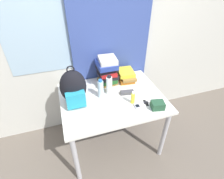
# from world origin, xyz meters

# --- Properties ---
(ground_plane) EXTENTS (12.00, 12.00, 0.00)m
(ground_plane) POSITION_xyz_m (0.00, 0.00, 0.00)
(ground_plane) COLOR #665B51
(wall_back) EXTENTS (6.00, 0.06, 2.50)m
(wall_back) POSITION_xyz_m (-0.00, 0.94, 1.25)
(wall_back) COLOR beige
(wall_back) RESTS_ON ground_plane
(curtain_blue) EXTENTS (0.93, 0.04, 2.50)m
(curtain_blue) POSITION_xyz_m (0.14, 0.89, 1.25)
(curtain_blue) COLOR #384C93
(curtain_blue) RESTS_ON ground_plane
(desk) EXTENTS (1.10, 0.86, 0.74)m
(desk) POSITION_xyz_m (0.00, 0.43, 0.65)
(desk) COLOR silver
(desk) RESTS_ON ground_plane
(backpack) EXTENTS (0.26, 0.26, 0.42)m
(backpack) POSITION_xyz_m (-0.39, 0.48, 0.91)
(backpack) COLOR black
(backpack) RESTS_ON desk
(book_stack_left) EXTENTS (0.23, 0.27, 0.33)m
(book_stack_left) POSITION_xyz_m (0.03, 0.71, 0.91)
(book_stack_left) COLOR olive
(book_stack_left) RESTS_ON desk
(book_stack_center) EXTENTS (0.21, 0.29, 0.12)m
(book_stack_center) POSITION_xyz_m (0.27, 0.71, 0.80)
(book_stack_center) COLOR orange
(book_stack_center) RESTS_ON desk
(water_bottle) EXTENTS (0.06, 0.06, 0.22)m
(water_bottle) POSITION_xyz_m (-0.11, 0.47, 0.84)
(water_bottle) COLOR silver
(water_bottle) RESTS_ON desk
(sports_bottle) EXTENTS (0.06, 0.06, 0.23)m
(sports_bottle) POSITION_xyz_m (-0.01, 0.50, 0.84)
(sports_bottle) COLOR white
(sports_bottle) RESTS_ON desk
(sunscreen_bottle) EXTENTS (0.04, 0.04, 0.14)m
(sunscreen_bottle) POSITION_xyz_m (0.17, 0.27, 0.80)
(sunscreen_bottle) COLOR yellow
(sunscreen_bottle) RESTS_ON desk
(cell_phone) EXTENTS (0.06, 0.09, 0.02)m
(cell_phone) POSITION_xyz_m (0.19, 0.20, 0.74)
(cell_phone) COLOR #B7BCC6
(cell_phone) RESTS_ON desk
(sunglasses_case) EXTENTS (0.16, 0.08, 0.04)m
(sunglasses_case) POSITION_xyz_m (0.18, 0.43, 0.75)
(sunglasses_case) COLOR #47474C
(sunglasses_case) RESTS_ON desk
(camera_pouch) EXTENTS (0.14, 0.12, 0.08)m
(camera_pouch) POSITION_xyz_m (0.38, 0.12, 0.77)
(camera_pouch) COLOR #234C33
(camera_pouch) RESTS_ON desk
(wristwatch) EXTENTS (0.04, 0.10, 0.01)m
(wristwatch) POSITION_xyz_m (0.30, 0.22, 0.74)
(wristwatch) COLOR black
(wristwatch) RESTS_ON desk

